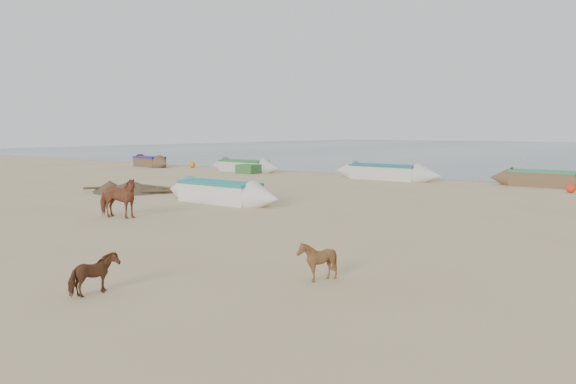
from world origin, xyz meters
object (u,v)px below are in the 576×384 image
object	(u,v)px
cow_adult	(117,198)
near_canoe	(220,192)
calf_front	(317,261)
calf_right	(95,275)

from	to	relation	value
cow_adult	near_canoe	bearing A→B (deg)	-17.05
calf_front	calf_right	distance (m)	4.09
cow_adult	calf_front	world-z (taller)	cow_adult
calf_front	calf_right	xyz separation A→B (m)	(-2.63, -3.13, -0.03)
cow_adult	near_canoe	xyz separation A→B (m)	(-0.06, 4.95, -0.25)
near_canoe	calf_front	bearing A→B (deg)	-35.81
calf_front	calf_right	world-z (taller)	calf_front
calf_right	calf_front	bearing A→B (deg)	-58.83
calf_front	calf_right	bearing A→B (deg)	-66.20
calf_right	cow_adult	bearing A→B (deg)	32.29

